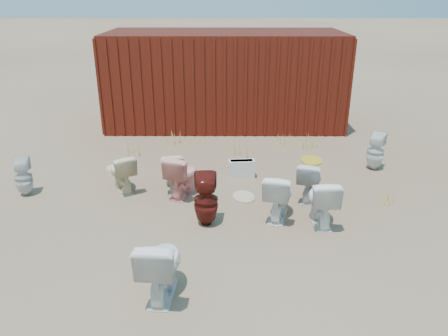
{
  "coord_description": "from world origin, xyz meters",
  "views": [
    {
      "loc": [
        0.03,
        -6.34,
        3.42
      ],
      "look_at": [
        0.0,
        0.6,
        0.55
      ],
      "focal_mm": 35.0,
      "sensor_mm": 36.0,
      "label": 1
    }
  ],
  "objects_px": {
    "toilet_back_e": "(376,151)",
    "toilet_back_a": "(23,177)",
    "toilet_front_pink": "(183,175)",
    "toilet_front_e": "(321,201)",
    "toilet_back_beige_left": "(122,172)",
    "shipping_container": "(225,79)",
    "toilet_front_c": "(278,195)",
    "toilet_back_yellowlid": "(310,180)",
    "toilet_front_a": "(161,265)",
    "toilet_front_maroon": "(206,200)",
    "toilet_back_beige_right": "(172,170)",
    "loose_tank": "(242,169)"
  },
  "relations": [
    {
      "from": "toilet_back_beige_left",
      "to": "toilet_back_e",
      "type": "height_order",
      "value": "toilet_back_e"
    },
    {
      "from": "loose_tank",
      "to": "toilet_back_yellowlid",
      "type": "bearing_deg",
      "value": -44.3
    },
    {
      "from": "toilet_front_c",
      "to": "toilet_back_a",
      "type": "xyz_separation_m",
      "value": [
        -4.4,
        0.8,
        -0.04
      ]
    },
    {
      "from": "toilet_front_e",
      "to": "toilet_back_beige_right",
      "type": "relative_size",
      "value": 1.07
    },
    {
      "from": "toilet_back_beige_right",
      "to": "toilet_back_e",
      "type": "height_order",
      "value": "toilet_back_e"
    },
    {
      "from": "toilet_back_a",
      "to": "toilet_front_c",
      "type": "bearing_deg",
      "value": 151.62
    },
    {
      "from": "toilet_front_pink",
      "to": "toilet_front_e",
      "type": "xyz_separation_m",
      "value": [
        2.23,
        -1.0,
        0.0
      ]
    },
    {
      "from": "toilet_front_pink",
      "to": "toilet_front_maroon",
      "type": "xyz_separation_m",
      "value": [
        0.45,
        -1.04,
        0.03
      ]
    },
    {
      "from": "toilet_front_maroon",
      "to": "toilet_back_a",
      "type": "xyz_separation_m",
      "value": [
        -3.26,
        1.03,
        -0.07
      ]
    },
    {
      "from": "toilet_back_e",
      "to": "toilet_back_a",
      "type": "bearing_deg",
      "value": 38.88
    },
    {
      "from": "toilet_front_e",
      "to": "toilet_front_c",
      "type": "bearing_deg",
      "value": -18.87
    },
    {
      "from": "toilet_front_c",
      "to": "loose_tank",
      "type": "xyz_separation_m",
      "value": [
        -0.53,
        1.59,
        -0.21
      ]
    },
    {
      "from": "shipping_container",
      "to": "toilet_front_e",
      "type": "relative_size",
      "value": 7.75
    },
    {
      "from": "toilet_back_beige_right",
      "to": "toilet_back_yellowlid",
      "type": "height_order",
      "value": "toilet_back_beige_right"
    },
    {
      "from": "toilet_front_c",
      "to": "toilet_back_beige_left",
      "type": "relative_size",
      "value": 1.1
    },
    {
      "from": "toilet_back_beige_left",
      "to": "loose_tank",
      "type": "distance_m",
      "value": 2.26
    },
    {
      "from": "toilet_back_yellowlid",
      "to": "toilet_back_beige_left",
      "type": "bearing_deg",
      "value": 13.62
    },
    {
      "from": "toilet_front_e",
      "to": "loose_tank",
      "type": "bearing_deg",
      "value": -58.49
    },
    {
      "from": "shipping_container",
      "to": "toilet_front_c",
      "type": "height_order",
      "value": "shipping_container"
    },
    {
      "from": "toilet_back_beige_left",
      "to": "toilet_back_beige_right",
      "type": "xyz_separation_m",
      "value": [
        0.89,
        0.08,
        0.01
      ]
    },
    {
      "from": "toilet_front_c",
      "to": "toilet_back_a",
      "type": "relative_size",
      "value": 1.13
    },
    {
      "from": "toilet_back_a",
      "to": "toilet_back_e",
      "type": "bearing_deg",
      "value": 172.43
    },
    {
      "from": "toilet_front_pink",
      "to": "toilet_back_yellowlid",
      "type": "relative_size",
      "value": 1.09
    },
    {
      "from": "toilet_front_e",
      "to": "toilet_back_e",
      "type": "xyz_separation_m",
      "value": [
        1.54,
        2.22,
        -0.01
      ]
    },
    {
      "from": "toilet_front_e",
      "to": "toilet_front_a",
      "type": "bearing_deg",
      "value": 36.15
    },
    {
      "from": "toilet_front_a",
      "to": "toilet_front_maroon",
      "type": "height_order",
      "value": "toilet_front_maroon"
    },
    {
      "from": "toilet_front_pink",
      "to": "toilet_back_e",
      "type": "height_order",
      "value": "toilet_front_pink"
    },
    {
      "from": "toilet_front_pink",
      "to": "toilet_back_e",
      "type": "relative_size",
      "value": 1.01
    },
    {
      "from": "toilet_front_pink",
      "to": "toilet_front_e",
      "type": "relative_size",
      "value": 0.99
    },
    {
      "from": "toilet_front_a",
      "to": "toilet_back_beige_left",
      "type": "relative_size",
      "value": 1.17
    },
    {
      "from": "toilet_front_maroon",
      "to": "toilet_back_e",
      "type": "distance_m",
      "value": 4.01
    },
    {
      "from": "loose_tank",
      "to": "toilet_back_beige_left",
      "type": "bearing_deg",
      "value": -169.47
    },
    {
      "from": "toilet_front_pink",
      "to": "toilet_front_maroon",
      "type": "height_order",
      "value": "toilet_front_maroon"
    },
    {
      "from": "toilet_back_a",
      "to": "toilet_back_beige_right",
      "type": "distance_m",
      "value": 2.6
    },
    {
      "from": "shipping_container",
      "to": "toilet_back_yellowlid",
      "type": "relative_size",
      "value": 8.49
    },
    {
      "from": "toilet_front_a",
      "to": "loose_tank",
      "type": "height_order",
      "value": "toilet_front_a"
    },
    {
      "from": "toilet_back_beige_right",
      "to": "toilet_back_e",
      "type": "relative_size",
      "value": 0.96
    },
    {
      "from": "toilet_back_beige_left",
      "to": "toilet_front_e",
      "type": "bearing_deg",
      "value": 130.57
    },
    {
      "from": "toilet_front_a",
      "to": "toilet_back_yellowlid",
      "type": "xyz_separation_m",
      "value": [
        2.21,
        2.59,
        -0.06
      ]
    },
    {
      "from": "toilet_back_a",
      "to": "toilet_back_e",
      "type": "height_order",
      "value": "toilet_back_e"
    },
    {
      "from": "toilet_back_a",
      "to": "toilet_back_beige_right",
      "type": "xyz_separation_m",
      "value": [
        2.59,
        0.27,
        0.02
      ]
    },
    {
      "from": "shipping_container",
      "to": "toilet_back_yellowlid",
      "type": "distance_m",
      "value": 4.97
    },
    {
      "from": "toilet_back_beige_left",
      "to": "toilet_front_pink",
      "type": "bearing_deg",
      "value": 140.57
    },
    {
      "from": "toilet_back_yellowlid",
      "to": "toilet_front_e",
      "type": "bearing_deg",
      "value": 111.07
    },
    {
      "from": "toilet_front_a",
      "to": "toilet_front_pink",
      "type": "distance_m",
      "value": 2.73
    },
    {
      "from": "toilet_front_pink",
      "to": "toilet_back_beige_right",
      "type": "distance_m",
      "value": 0.35
    },
    {
      "from": "toilet_front_c",
      "to": "toilet_back_beige_left",
      "type": "bearing_deg",
      "value": -4.9
    },
    {
      "from": "toilet_front_a",
      "to": "toilet_front_e",
      "type": "bearing_deg",
      "value": -137.36
    },
    {
      "from": "toilet_front_c",
      "to": "toilet_back_e",
      "type": "bearing_deg",
      "value": -121.85
    },
    {
      "from": "toilet_front_c",
      "to": "toilet_back_a",
      "type": "distance_m",
      "value": 4.47
    }
  ]
}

